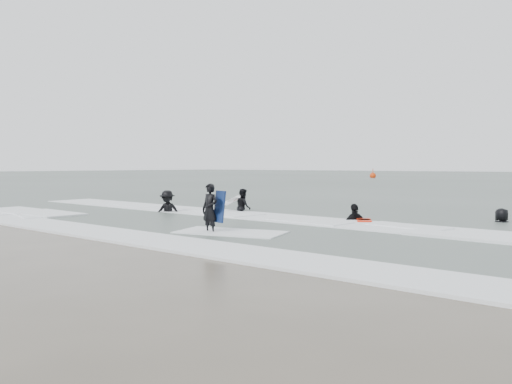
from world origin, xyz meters
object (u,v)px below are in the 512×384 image
Objects in this scene: surfer_breaker at (167,214)px; surfer_right_far at (502,224)px; surfer_wading at (243,213)px; surfer_centre at (210,234)px; surfer_right_near at (355,222)px; buoy at (373,176)px.

surfer_breaker is 13.19m from surfer_right_far.
surfer_right_far reaches higher than surfer_wading.
surfer_centre is at bearing 11.31° from surfer_right_far.
surfer_centre is at bearing 10.51° from surfer_right_near.
buoy is at bearing -103.11° from surfer_right_far.
surfer_breaker reaches higher than surfer_centre.
surfer_centre is at bearing -57.40° from surfer_breaker.
surfer_right_far is at bearing -59.24° from buoy.
surfer_right_near is 63.84m from buoy.
surfer_centre is 0.86× the size of surfer_right_near.
surfer_right_far is at bearing 55.60° from surfer_centre.
buoy is (-22.63, 57.40, 0.42)m from surfer_wading.
buoy is at bearing -29.73° from surfer_wading.
surfer_breaker is 1.09× the size of surfer_right_far.
buoy is (-32.44, 54.50, 0.42)m from surfer_right_far.
surfer_right_near is 1.07× the size of surfer_right_far.
buoy is (-26.38, 63.21, 0.42)m from surfer_centre.
surfer_wading is at bearing -68.49° from buoy.
buoy is at bearing 80.91° from surfer_breaker.
buoy is at bearing 113.07° from surfer_centre.
surfer_right_far is 63.42m from buoy.
surfer_right_far is at bearing 149.72° from surfer_right_near.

